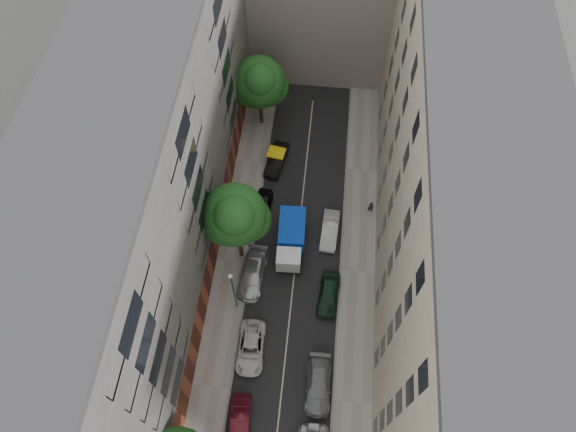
# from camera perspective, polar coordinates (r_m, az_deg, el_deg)

# --- Properties ---
(ground) EXTENTS (120.00, 120.00, 0.00)m
(ground) POSITION_cam_1_polar(r_m,az_deg,el_deg) (45.60, 0.79, -5.62)
(ground) COLOR #4C4C49
(ground) RESTS_ON ground
(road_surface) EXTENTS (8.00, 44.00, 0.02)m
(road_surface) POSITION_cam_1_polar(r_m,az_deg,el_deg) (45.59, 0.79, -5.61)
(road_surface) COLOR black
(road_surface) RESTS_ON ground
(sidewalk_left) EXTENTS (3.00, 44.00, 0.15)m
(sidewalk_left) POSITION_cam_1_polar(r_m,az_deg,el_deg) (46.03, -6.06, -4.90)
(sidewalk_left) COLOR gray
(sidewalk_left) RESTS_ON ground
(sidewalk_right) EXTENTS (3.00, 44.00, 0.15)m
(sidewalk_right) POSITION_cam_1_polar(r_m,az_deg,el_deg) (45.69, 7.72, -6.18)
(sidewalk_right) COLOR gray
(sidewalk_right) RESTS_ON ground
(building_left) EXTENTS (8.00, 44.00, 20.00)m
(building_left) POSITION_cam_1_polar(r_m,az_deg,el_deg) (38.80, -15.43, 2.41)
(building_left) COLOR #4E4B48
(building_left) RESTS_ON ground
(building_right) EXTENTS (8.00, 44.00, 20.00)m
(building_right) POSITION_cam_1_polar(r_m,az_deg,el_deg) (37.99, 17.73, -0.53)
(building_right) COLOR #C3B197
(building_right) RESTS_ON ground
(tarp_truck) EXTENTS (2.43, 5.70, 2.60)m
(tarp_truck) POSITION_cam_1_polar(r_m,az_deg,el_deg) (45.20, 0.34, -2.57)
(tarp_truck) COLOR black
(tarp_truck) RESTS_ON ground
(car_left_1) EXTENTS (1.70, 4.14, 1.34)m
(car_left_1) POSITION_cam_1_polar(r_m,az_deg,el_deg) (41.27, -5.33, -21.81)
(car_left_1) COLOR #4E0F19
(car_left_1) RESTS_ON ground
(car_left_2) EXTENTS (2.27, 4.67, 1.28)m
(car_left_2) POSITION_cam_1_polar(r_m,az_deg,el_deg) (42.45, -4.15, -14.39)
(car_left_2) COLOR silver
(car_left_2) RESTS_ON ground
(car_left_3) EXTENTS (2.38, 5.13, 1.45)m
(car_left_3) POSITION_cam_1_polar(r_m,az_deg,el_deg) (44.60, -3.95, -6.44)
(car_left_3) COLOR #BCBBC0
(car_left_3) RESTS_ON ground
(car_left_4) EXTENTS (1.76, 4.04, 1.36)m
(car_left_4) POSITION_cam_1_polar(r_m,az_deg,el_deg) (47.79, -2.86, 0.99)
(car_left_4) COLOR black
(car_left_4) RESTS_ON ground
(car_left_5) EXTENTS (2.18, 4.48, 1.41)m
(car_left_5) POSITION_cam_1_polar(r_m,az_deg,el_deg) (50.83, -1.28, 6.29)
(car_left_5) COLOR black
(car_left_5) RESTS_ON ground
(car_right_1) EXTENTS (2.01, 4.79, 1.38)m
(car_right_1) POSITION_cam_1_polar(r_m,az_deg,el_deg) (41.64, 3.41, -18.27)
(car_right_1) COLOR slate
(car_right_1) RESTS_ON ground
(car_right_2) EXTENTS (2.00, 4.34, 1.44)m
(car_right_2) POSITION_cam_1_polar(r_m,az_deg,el_deg) (43.91, 4.53, -8.64)
(car_right_2) COLOR black
(car_right_2) RESTS_ON ground
(car_right_3) EXTENTS (1.64, 4.22, 1.37)m
(car_right_3) POSITION_cam_1_polar(r_m,az_deg,el_deg) (46.64, 4.66, -1.58)
(car_right_3) COLOR silver
(car_right_3) RESTS_ON ground
(tree_mid) EXTENTS (5.33, 5.06, 9.83)m
(tree_mid) POSITION_cam_1_polar(r_m,az_deg,el_deg) (40.16, -5.79, -0.14)
(tree_mid) COLOR #382619
(tree_mid) RESTS_ON sidewalk_left
(tree_far) EXTENTS (5.34, 5.07, 8.39)m
(tree_far) POSITION_cam_1_polar(r_m,az_deg,el_deg) (50.54, -3.12, 14.43)
(tree_far) COLOR #382619
(tree_far) RESTS_ON sidewalk_left
(lamp_post) EXTENTS (0.36, 0.36, 6.24)m
(lamp_post) POSITION_cam_1_polar(r_m,az_deg,el_deg) (40.65, -6.13, -7.93)
(lamp_post) COLOR #1B5F37
(lamp_post) RESTS_ON sidewalk_left
(pedestrian) EXTENTS (0.62, 0.49, 1.49)m
(pedestrian) POSITION_cam_1_polar(r_m,az_deg,el_deg) (48.10, 9.16, 1.00)
(pedestrian) COLOR black
(pedestrian) RESTS_ON sidewalk_right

